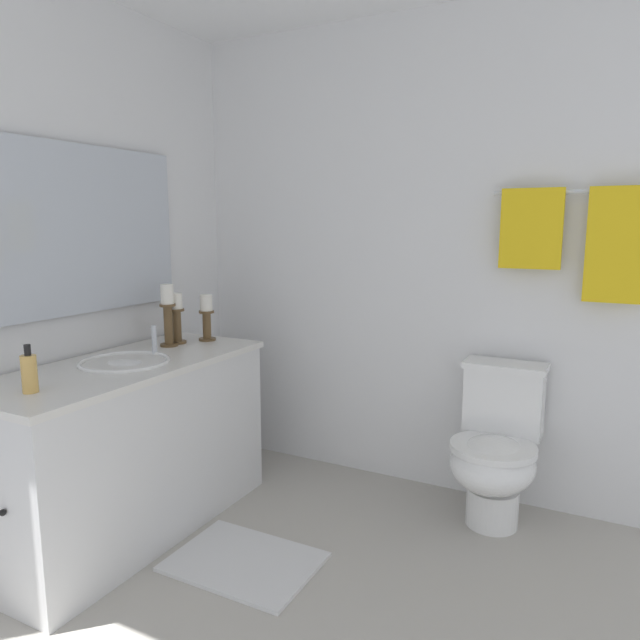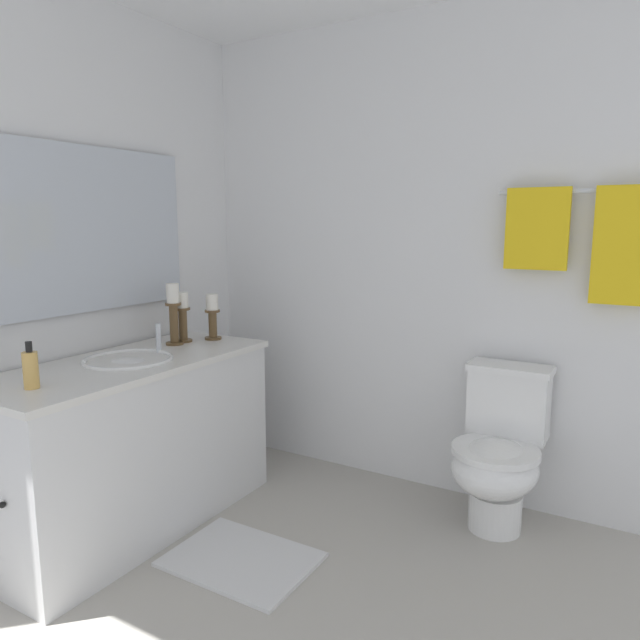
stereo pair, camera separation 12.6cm
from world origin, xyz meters
name	(u,v)px [view 1 (the left image)]	position (x,y,z in m)	size (l,w,h in m)	color
floor	(344,608)	(0.00, 0.00, -0.01)	(2.87, 2.32, 0.02)	#B2ADA3
wall_back	(442,260)	(0.00, 1.16, 1.23)	(2.87, 0.04, 2.45)	white
wall_left	(58,265)	(-1.44, 0.00, 1.23)	(0.04, 2.32, 2.45)	white
vanity_cabinet	(130,447)	(-1.11, 0.05, 0.40)	(0.58, 1.38, 0.80)	silver
sink_basin	(125,371)	(-1.11, 0.05, 0.76)	(0.40, 0.40, 0.24)	white
mirror	(72,230)	(-1.39, 0.05, 1.38)	(0.02, 1.26, 0.77)	silver
candle_holder_tall	(207,317)	(-1.10, 0.62, 0.92)	(0.09, 0.09, 0.24)	brown
candle_holder_short	(177,317)	(-1.19, 0.49, 0.93)	(0.09, 0.09, 0.26)	brown
candle_holder_mid	(168,313)	(-1.18, 0.42, 0.96)	(0.09, 0.09, 0.31)	brown
soap_bottle	(29,373)	(-1.07, -0.45, 0.87)	(0.06, 0.06, 0.18)	#E5B259
toilet	(496,450)	(0.37, 0.88, 0.37)	(0.39, 0.54, 0.75)	white
towel_bar	(576,192)	(0.62, 1.10, 1.55)	(0.02, 0.02, 0.71)	silver
towel_near_vanity	(531,229)	(0.44, 1.08, 1.38)	(0.28, 0.03, 0.37)	yellow
towel_center	(616,245)	(0.79, 1.08, 1.32)	(0.24, 0.03, 0.51)	yellow
bath_mat	(244,562)	(-0.49, 0.05, 0.01)	(0.60, 0.44, 0.02)	silver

